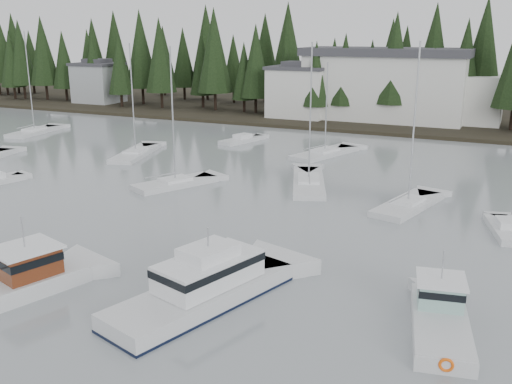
# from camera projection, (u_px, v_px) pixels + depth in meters

# --- Properties ---
(far_shore_land) EXTENTS (240.00, 54.00, 1.00)m
(far_shore_land) POSITION_uv_depth(u_px,v_px,m) (430.00, 112.00, 100.75)
(far_shore_land) COLOR black
(far_shore_land) RESTS_ON ground
(conifer_treeline) EXTENTS (200.00, 22.00, 20.00)m
(conifer_treeline) POSITION_uv_depth(u_px,v_px,m) (419.00, 121.00, 91.14)
(conifer_treeline) COLOR black
(conifer_treeline) RESTS_ON ground
(house_west) EXTENTS (9.54, 7.42, 8.75)m
(house_west) POSITION_uv_depth(u_px,v_px,m) (299.00, 91.00, 91.00)
(house_west) COLOR silver
(house_west) RESTS_ON ground
(house_far_west) EXTENTS (8.48, 7.42, 8.25)m
(house_far_west) POSITION_uv_depth(u_px,v_px,m) (98.00, 82.00, 109.73)
(house_far_west) COLOR #999EA0
(house_far_west) RESTS_ON ground
(harbor_inn) EXTENTS (29.50, 11.50, 10.90)m
(harbor_inn) POSITION_uv_depth(u_px,v_px,m) (399.00, 86.00, 87.56)
(harbor_inn) COLOR silver
(harbor_inn) RESTS_ON ground
(lobster_boat_brown) EXTENTS (6.83, 10.42, 4.89)m
(lobster_boat_brown) POSITION_uv_depth(u_px,v_px,m) (1.00, 288.00, 30.67)
(lobster_boat_brown) COLOR silver
(lobster_boat_brown) RESTS_ON ground
(cabin_cruiser_center) EXTENTS (6.56, 11.66, 4.78)m
(cabin_cruiser_center) POSITION_uv_depth(u_px,v_px,m) (204.00, 290.00, 30.08)
(cabin_cruiser_center) COLOR silver
(cabin_cruiser_center) RESTS_ON ground
(lobster_boat_teal) EXTENTS (3.95, 7.77, 4.12)m
(lobster_boat_teal) POSITION_uv_depth(u_px,v_px,m) (440.00, 319.00, 27.52)
(lobster_boat_teal) COLOR silver
(lobster_boat_teal) RESTS_ON ground
(sailboat_1) EXTENTS (6.42, 11.03, 13.53)m
(sailboat_1) POSITION_uv_depth(u_px,v_px,m) (309.00, 184.00, 53.34)
(sailboat_1) COLOR silver
(sailboat_1) RESTS_ON ground
(sailboat_5) EXTENTS (4.79, 9.02, 13.73)m
(sailboat_5) POSITION_uv_depth(u_px,v_px,m) (408.00, 207.00, 46.47)
(sailboat_5) COLOR silver
(sailboat_5) RESTS_ON ground
(sailboat_6) EXTENTS (5.90, 10.25, 11.09)m
(sailboat_6) POSITION_uv_depth(u_px,v_px,m) (325.00, 155.00, 66.03)
(sailboat_6) COLOR silver
(sailboat_6) RESTS_ON ground
(sailboat_8) EXTENTS (5.30, 10.39, 13.15)m
(sailboat_8) POSITION_uv_depth(u_px,v_px,m) (136.00, 155.00, 65.93)
(sailboat_8) COLOR silver
(sailboat_8) RESTS_ON ground
(sailboat_10) EXTENTS (4.14, 9.33, 14.46)m
(sailboat_10) POSITION_uv_depth(u_px,v_px,m) (35.00, 133.00, 80.09)
(sailboat_10) COLOR silver
(sailboat_10) RESTS_ON ground
(sailboat_11) EXTENTS (5.98, 8.42, 13.18)m
(sailboat_11) POSITION_uv_depth(u_px,v_px,m) (175.00, 185.00, 53.02)
(sailboat_11) COLOR silver
(sailboat_11) RESTS_ON ground
(runabout_1) EXTENTS (3.65, 6.25, 1.42)m
(runabout_1) POSITION_uv_depth(u_px,v_px,m) (508.00, 231.00, 40.59)
(runabout_1) COLOR silver
(runabout_1) RESTS_ON ground
(runabout_3) EXTENTS (4.04, 7.32, 1.42)m
(runabout_3) POSITION_uv_depth(u_px,v_px,m) (243.00, 141.00, 73.89)
(runabout_3) COLOR silver
(runabout_3) RESTS_ON ground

